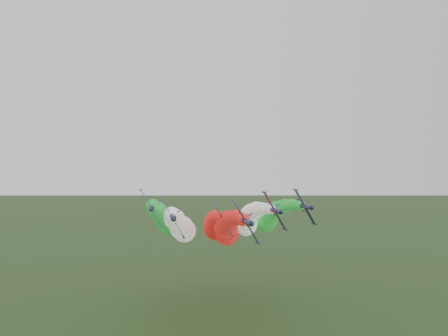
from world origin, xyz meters
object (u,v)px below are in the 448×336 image
at_px(jet_inner_left, 180,225).
at_px(jet_outer_left, 165,219).
at_px(jet_outer_right, 270,217).
at_px(jet_trail, 214,226).
at_px(jet_lead, 227,228).
at_px(jet_inner_right, 248,220).

bearing_deg(jet_inner_left, jet_outer_left, 112.21).
relative_size(jet_outer_left, jet_outer_right, 1.01).
distance_m(jet_inner_left, jet_trail, 25.16).
bearing_deg(jet_outer_right, jet_lead, -134.93).
height_order(jet_inner_left, jet_inner_right, jet_inner_right).
bearing_deg(jet_inner_right, jet_outer_left, 162.14).
bearing_deg(jet_outer_left, jet_lead, -47.69).
bearing_deg(jet_trail, jet_inner_left, -125.56).
relative_size(jet_outer_left, jet_trail, 1.00).
relative_size(jet_inner_right, jet_outer_right, 1.00).
bearing_deg(jet_inner_left, jet_trail, 54.44).
height_order(jet_inner_left, jet_outer_left, jet_outer_left).
distance_m(jet_inner_right, jet_trail, 21.19).
distance_m(jet_lead, jet_outer_right, 27.77).
bearing_deg(jet_inner_left, jet_lead, -34.28).
height_order(jet_lead, jet_trail, jet_lead).
bearing_deg(jet_trail, jet_lead, -89.57).
bearing_deg(jet_outer_left, jet_outer_right, -2.35).
distance_m(jet_inner_left, jet_inner_right, 24.31).
xyz_separation_m(jet_lead, jet_inner_left, (-14.77, 10.07, -0.04)).
xyz_separation_m(jet_inner_right, jet_outer_left, (-28.77, 9.27, 0.02)).
relative_size(jet_inner_left, jet_trail, 1.00).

